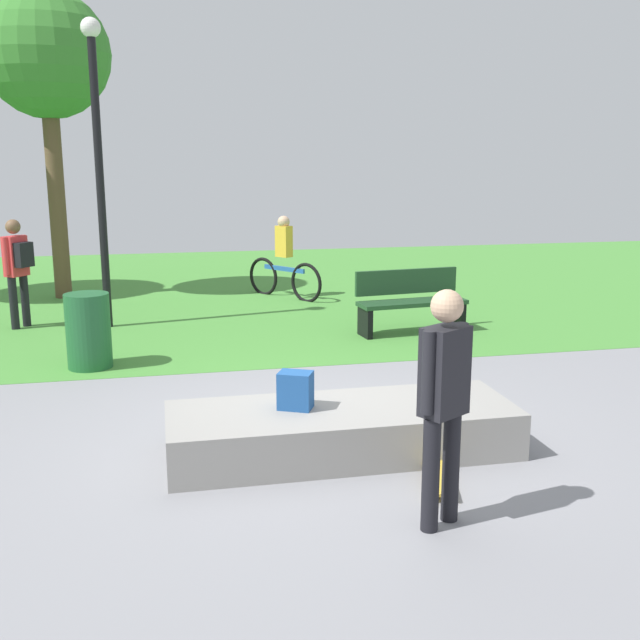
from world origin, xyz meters
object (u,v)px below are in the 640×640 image
object	(u,v)px
skater_performing_trick	(444,392)
park_bench_near_path	(410,300)
trash_bin	(88,331)
backpack_on_ledge	(295,390)
skateboard_by_ledge	(437,474)
tree_young_birch	(46,58)
concrete_ledge	(342,430)
lamp_post	(98,146)
pedestrian_with_backpack	(17,264)
cyclist_on_bicycle	(284,263)

from	to	relation	value
skater_performing_trick	park_bench_near_path	distance (m)	5.91
park_bench_near_path	trash_bin	bearing A→B (deg)	-167.39
skater_performing_trick	park_bench_near_path	bearing A→B (deg)	73.16
backpack_on_ledge	skateboard_by_ledge	xyz separation A→B (m)	(0.98, -0.80, -0.50)
tree_young_birch	trash_bin	distance (m)	6.28
tree_young_birch	park_bench_near_path	bearing A→B (deg)	-36.97
concrete_ledge	park_bench_near_path	distance (m)	4.71
backpack_on_ledge	lamp_post	xyz separation A→B (m)	(-1.89, 5.45, 2.10)
tree_young_birch	skater_performing_trick	bearing A→B (deg)	-69.53
backpack_on_ledge	park_bench_near_path	xyz separation A→B (m)	(2.45, 4.16, -0.08)
concrete_ledge	lamp_post	bearing A→B (deg)	112.48
concrete_ledge	skater_performing_trick	bearing A→B (deg)	-76.02
park_bench_near_path	pedestrian_with_backpack	bearing A→B (deg)	165.18
concrete_ledge	cyclist_on_bicycle	size ratio (longest dim) A/B	1.96
skater_performing_trick	cyclist_on_bicycle	distance (m)	8.78
backpack_on_ledge	pedestrian_with_backpack	world-z (taller)	pedestrian_with_backpack
trash_bin	tree_young_birch	bearing A→B (deg)	100.05
concrete_ledge	pedestrian_with_backpack	xyz separation A→B (m)	(-3.55, 5.71, 0.77)
skater_performing_trick	park_bench_near_path	size ratio (longest dim) A/B	1.01
skateboard_by_ledge	concrete_ledge	bearing A→B (deg)	128.82
skater_performing_trick	lamp_post	world-z (taller)	lamp_post
lamp_post	cyclist_on_bicycle	bearing A→B (deg)	31.64
concrete_ledge	trash_bin	world-z (taller)	trash_bin
tree_young_birch	cyclist_on_bicycle	size ratio (longest dim) A/B	3.51
park_bench_near_path	cyclist_on_bicycle	distance (m)	3.41
concrete_ledge	skater_performing_trick	distance (m)	1.64
concrete_ledge	tree_young_birch	xyz separation A→B (m)	(-3.24, 8.22, 3.98)
skater_performing_trick	pedestrian_with_backpack	distance (m)	8.12
skater_performing_trick	pedestrian_with_backpack	world-z (taller)	skater_performing_trick
tree_young_birch	lamp_post	distance (m)	3.24
tree_young_birch	cyclist_on_bicycle	xyz separation A→B (m)	(3.96, -0.85, -3.55)
concrete_ledge	backpack_on_ledge	size ratio (longest dim) A/B	9.29
tree_young_birch	lamp_post	world-z (taller)	tree_young_birch
backpack_on_ledge	skateboard_by_ledge	bearing A→B (deg)	-13.98
backpack_on_ledge	trash_bin	world-z (taller)	trash_bin
concrete_ledge	skater_performing_trick	world-z (taller)	skater_performing_trick
cyclist_on_bicycle	pedestrian_with_backpack	bearing A→B (deg)	-158.81
concrete_ledge	trash_bin	distance (m)	4.02
pedestrian_with_backpack	cyclist_on_bicycle	world-z (taller)	pedestrian_with_backpack
backpack_on_ledge	park_bench_near_path	world-z (taller)	park_bench_near_path
cyclist_on_bicycle	lamp_post	bearing A→B (deg)	-148.36
park_bench_near_path	tree_young_birch	xyz separation A→B (m)	(-5.30, 3.99, 3.70)
tree_young_birch	backpack_on_ledge	bearing A→B (deg)	-70.74
tree_young_birch	lamp_post	xyz separation A→B (m)	(0.96, -2.70, -1.51)
concrete_ledge	cyclist_on_bicycle	world-z (taller)	cyclist_on_bicycle
pedestrian_with_backpack	tree_young_birch	bearing A→B (deg)	83.07
lamp_post	trash_bin	size ratio (longest dim) A/B	4.83
lamp_post	pedestrian_with_backpack	distance (m)	2.13
trash_bin	pedestrian_with_backpack	size ratio (longest dim) A/B	0.56
lamp_post	backpack_on_ledge	bearing A→B (deg)	-70.88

